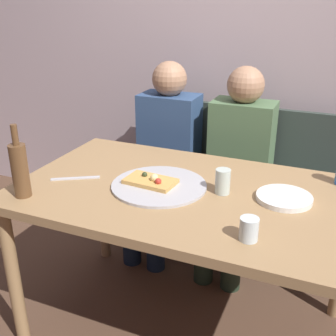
{
  "coord_description": "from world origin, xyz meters",
  "views": [
    {
      "loc": [
        0.55,
        -1.52,
        1.53
      ],
      "look_at": [
        -0.12,
        0.08,
        0.8
      ],
      "focal_mm": 44.47,
      "sensor_mm": 36.0,
      "label": 1
    }
  ],
  "objects": [
    {
      "name": "chair_right",
      "position": [
        0.49,
        0.84,
        0.51
      ],
      "size": [
        0.44,
        0.44,
        0.9
      ],
      "rotation": [
        0.0,
        0.0,
        3.14
      ],
      "color": "#2D3833",
      "rests_on": "ground_plane"
    },
    {
      "name": "pizza_tray",
      "position": [
        -0.12,
        -0.02,
        0.76
      ],
      "size": [
        0.42,
        0.42,
        0.01
      ],
      "primitive_type": "cylinder",
      "color": "#ADADB2",
      "rests_on": "dining_table"
    },
    {
      "name": "table_knife",
      "position": [
        -0.51,
        -0.09,
        0.76
      ],
      "size": [
        0.2,
        0.13,
        0.01
      ],
      "primitive_type": "cube",
      "rotation": [
        0.0,
        0.0,
        0.54
      ],
      "color": "#B7B7BC",
      "rests_on": "dining_table"
    },
    {
      "name": "chair_middle",
      "position": [
        0.05,
        0.84,
        0.51
      ],
      "size": [
        0.44,
        0.44,
        0.9
      ],
      "rotation": [
        0.0,
        0.0,
        3.14
      ],
      "color": "#2D3833",
      "rests_on": "ground_plane"
    },
    {
      "name": "tumbler_far",
      "position": [
        0.15,
        0.03,
        0.81
      ],
      "size": [
        0.06,
        0.06,
        0.11
      ],
      "primitive_type": "cylinder",
      "color": "#B7C6BC",
      "rests_on": "dining_table"
    },
    {
      "name": "ground_plane",
      "position": [
        0.0,
        0.0,
        0.0
      ],
      "size": [
        8.0,
        8.0,
        0.0
      ],
      "primitive_type": "plane",
      "color": "#513828"
    },
    {
      "name": "pizza_slice_last",
      "position": [
        -0.16,
        -0.02,
        0.78
      ],
      "size": [
        0.23,
        0.15,
        0.05
      ],
      "color": "tan",
      "rests_on": "pizza_tray"
    },
    {
      "name": "guest_in_sweater",
      "position": [
        -0.41,
        0.69,
        0.64
      ],
      "size": [
        0.36,
        0.56,
        1.17
      ],
      "rotation": [
        0.0,
        0.0,
        3.14
      ],
      "color": "navy",
      "rests_on": "ground_plane"
    },
    {
      "name": "dining_table",
      "position": [
        0.0,
        0.0,
        0.67
      ],
      "size": [
        1.48,
        0.88,
        0.75
      ],
      "color": "#99754C",
      "rests_on": "ground_plane"
    },
    {
      "name": "wine_bottle",
      "position": [
        -0.61,
        -0.32,
        0.87
      ],
      "size": [
        0.07,
        0.07,
        0.31
      ],
      "color": "brown",
      "rests_on": "dining_table"
    },
    {
      "name": "plate_stack",
      "position": [
        0.4,
        0.06,
        0.77
      ],
      "size": [
        0.23,
        0.23,
        0.02
      ],
      "primitive_type": "cylinder",
      "color": "white",
      "rests_on": "dining_table"
    },
    {
      "name": "tumbler_near",
      "position": [
        0.33,
        -0.29,
        0.8
      ],
      "size": [
        0.07,
        0.07,
        0.08
      ],
      "primitive_type": "cylinder",
      "color": "silver",
      "rests_on": "dining_table"
    },
    {
      "name": "chair_left",
      "position": [
        -0.41,
        0.84,
        0.51
      ],
      "size": [
        0.44,
        0.44,
        0.9
      ],
      "rotation": [
        0.0,
        0.0,
        3.14
      ],
      "color": "#2D3833",
      "rests_on": "ground_plane"
    },
    {
      "name": "guest_in_beanie",
      "position": [
        0.05,
        0.69,
        0.64
      ],
      "size": [
        0.36,
        0.56,
        1.17
      ],
      "rotation": [
        0.0,
        0.0,
        3.14
      ],
      "color": "#4C6B47",
      "rests_on": "ground_plane"
    },
    {
      "name": "back_wall",
      "position": [
        0.0,
        1.14,
        1.3
      ],
      "size": [
        6.0,
        0.1,
        2.6
      ],
      "primitive_type": "cube",
      "color": "#B29EA3",
      "rests_on": "ground_plane"
    }
  ]
}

